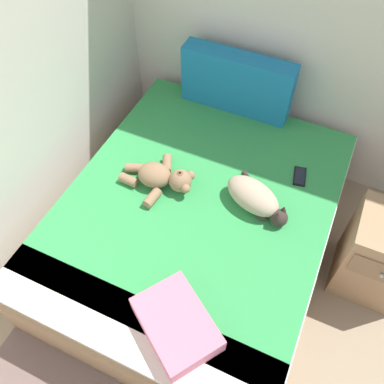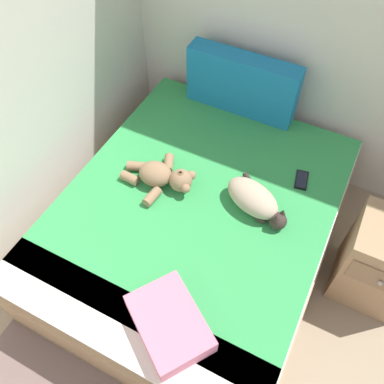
% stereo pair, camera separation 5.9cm
% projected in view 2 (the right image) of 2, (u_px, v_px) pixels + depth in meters
% --- Properties ---
extents(bed, '(1.55, 1.92, 0.52)m').
position_uv_depth(bed, '(197.00, 226.00, 2.55)').
color(bed, '#9E7A56').
rests_on(bed, ground_plane).
extents(patterned_cushion, '(0.75, 0.15, 0.41)m').
position_uv_depth(patterned_cushion, '(242.00, 84.00, 2.67)').
color(patterned_cushion, '#1972AD').
rests_on(patterned_cushion, bed).
extents(cat, '(0.42, 0.35, 0.15)m').
position_uv_depth(cat, '(255.00, 200.00, 2.25)').
color(cat, tan).
rests_on(cat, bed).
extents(teddy_bear, '(0.46, 0.40, 0.15)m').
position_uv_depth(teddy_bear, '(163.00, 176.00, 2.37)').
color(teddy_bear, '#937051').
rests_on(teddy_bear, bed).
extents(cell_phone, '(0.10, 0.16, 0.01)m').
position_uv_depth(cell_phone, '(301.00, 180.00, 2.43)').
color(cell_phone, black).
rests_on(cell_phone, bed).
extents(throw_pillow, '(0.49, 0.46, 0.11)m').
position_uv_depth(throw_pillow, '(169.00, 323.00, 1.85)').
color(throw_pillow, '#D1728C').
rests_on(throw_pillow, bed).
extents(nightstand, '(0.40, 0.42, 0.60)m').
position_uv_depth(nightstand, '(379.00, 262.00, 2.34)').
color(nightstand, '#9E7A56').
rests_on(nightstand, ground_plane).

